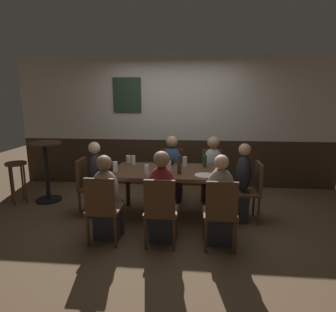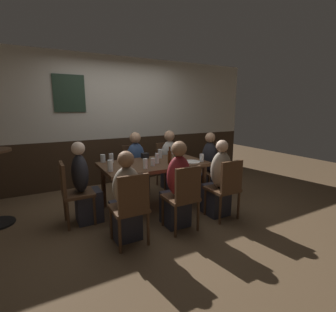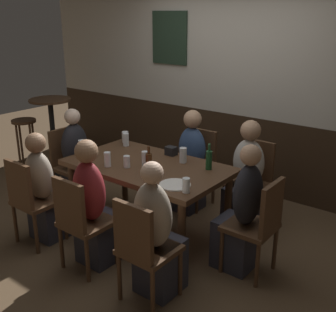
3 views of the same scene
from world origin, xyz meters
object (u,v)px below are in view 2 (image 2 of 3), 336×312
at_px(chair_mid_near, 183,195).
at_px(beer_glass_half, 111,159).
at_px(person_head_west, 85,189).
at_px(person_head_east, 207,170).
at_px(chair_head_east, 214,168).
at_px(plate_white_large, 191,162).
at_px(person_mid_near, 177,191).
at_px(tumbler_short, 202,158).
at_px(person_right_near, 218,184).
at_px(condiment_caddy, 145,156).
at_px(chair_right_far, 167,162).
at_px(chair_mid_far, 134,166).
at_px(beer_glass_tall, 103,159).
at_px(chair_right_near, 226,186).
at_px(beer_bottle_brown, 170,157).
at_px(chair_head_west, 72,190).
at_px(person_left_near, 126,203).
at_px(pint_glass_pale, 145,164).
at_px(person_right_far, 170,164).
at_px(highball_clear, 153,162).
at_px(pint_glass_amber, 160,154).
at_px(dining_table, 154,168).
at_px(beer_bottle_green, 176,151).
at_px(pint_glass_stout, 110,166).
at_px(tumbler_water, 157,159).

height_order(chair_mid_near, beer_glass_half, beer_glass_half).
height_order(person_head_west, person_head_east, person_head_east).
distance_m(chair_head_east, plate_white_large, 0.77).
height_order(person_mid_near, person_head_east, person_mid_near).
distance_m(person_head_east, tumbler_short, 0.57).
height_order(person_right_near, condiment_caddy, person_right_near).
distance_m(chair_right_far, person_head_west, 1.98).
distance_m(chair_right_far, chair_head_east, 1.02).
distance_m(chair_mid_far, person_right_near, 1.75).
height_order(person_head_west, tumbler_short, person_head_west).
bearing_deg(beer_glass_tall, chair_right_near, -42.64).
bearing_deg(beer_bottle_brown, chair_head_west, 172.24).
distance_m(chair_head_west, chair_mid_far, 1.51).
height_order(chair_right_far, person_left_near, person_left_near).
xyz_separation_m(pint_glass_pale, plate_white_large, (0.80, 0.03, -0.06)).
bearing_deg(person_right_near, pint_glass_pale, 156.09).
height_order(chair_right_far, person_head_west, person_head_west).
bearing_deg(chair_right_far, chair_right_near, -90.00).
relative_size(person_left_near, tumbler_short, 8.81).
xyz_separation_m(person_right_far, highball_clear, (-0.81, -0.91, 0.31)).
distance_m(pint_glass_amber, plate_white_large, 0.60).
relative_size(dining_table, beer_bottle_green, 6.38).
relative_size(tumbler_short, beer_glass_tall, 1.01).
relative_size(beer_glass_tall, beer_bottle_green, 0.49).
bearing_deg(pint_glass_stout, condiment_caddy, 36.83).
distance_m(beer_glass_tall, pint_glass_amber, 0.95).
height_order(person_head_east, beer_bottle_green, person_head_east).
bearing_deg(person_right_far, condiment_caddy, -153.06).
xyz_separation_m(chair_mid_far, chair_head_east, (1.22, -0.88, 0.00)).
bearing_deg(chair_mid_far, person_head_east, -39.78).
distance_m(person_mid_near, beer_glass_tall, 1.35).
bearing_deg(dining_table, pint_glass_stout, -165.14).
bearing_deg(beer_glass_half, condiment_caddy, 5.80).
height_order(person_head_west, person_right_far, person_head_west).
height_order(person_right_near, tumbler_short, person_right_near).
bearing_deg(pint_glass_pale, chair_mid_far, 77.26).
height_order(tumbler_short, beer_glass_tall, tumbler_short).
relative_size(chair_right_far, beer_bottle_green, 3.48).
bearing_deg(tumbler_short, beer_glass_half, 154.08).
height_order(person_left_near, person_head_east, person_head_east).
height_order(chair_head_east, tumbler_short, chair_head_east).
bearing_deg(beer_glass_tall, person_head_east, -13.04).
height_order(chair_head_west, chair_mid_far, same).
relative_size(chair_mid_far, tumbler_water, 5.62).
height_order(person_mid_near, pint_glass_amber, person_mid_near).
height_order(person_right_near, person_head_east, person_head_east).
bearing_deg(tumbler_water, person_head_west, 176.31).
bearing_deg(chair_mid_far, chair_right_far, 0.00).
height_order(highball_clear, beer_glass_half, beer_glass_half).
relative_size(dining_table, pint_glass_amber, 10.62).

